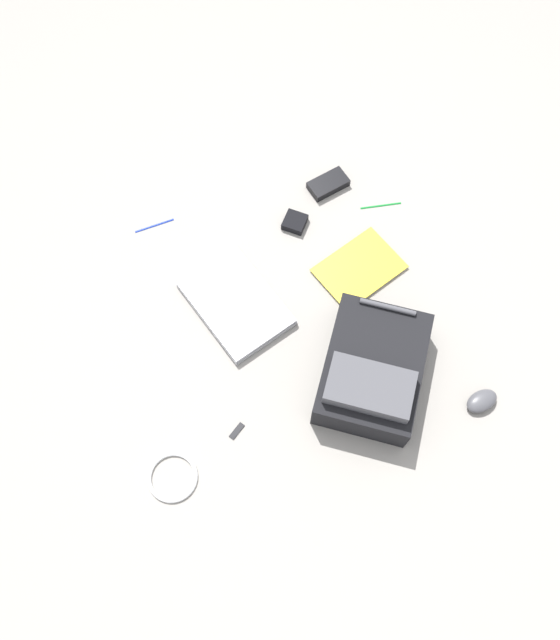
{
  "coord_description": "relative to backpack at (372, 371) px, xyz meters",
  "views": [
    {
      "loc": [
        0.73,
        -0.39,
        2.0
      ],
      "look_at": [
        -0.02,
        0.0,
        0.02
      ],
      "focal_mm": 37.15,
      "sensor_mm": 36.0,
      "label": 1
    }
  ],
  "objects": [
    {
      "name": "cable_coil",
      "position": [
        -0.0,
        -0.68,
        -0.07
      ],
      "size": [
        0.15,
        0.15,
        0.01
      ],
      "primitive_type": "torus",
      "color": "silver",
      "rests_on": "ground_plane"
    },
    {
      "name": "usb_stick",
      "position": [
        -0.04,
        -0.45,
        -0.07
      ],
      "size": [
        0.04,
        0.06,
        0.01
      ],
      "primitive_type": "cube",
      "rotation": [
        0.0,
        0.0,
        0.45
      ],
      "color": "black",
      "rests_on": "ground_plane"
    },
    {
      "name": "pen_blue",
      "position": [
        -0.54,
        0.36,
        -0.07
      ],
      "size": [
        0.05,
        0.14,
        0.01
      ],
      "primitive_type": "cylinder",
      "rotation": [
        1.57,
        0.0,
        -0.32
      ],
      "color": "#198C33",
      "rests_on": "ground_plane"
    },
    {
      "name": "book_red",
      "position": [
        -0.35,
        0.17,
        -0.07
      ],
      "size": [
        0.24,
        0.31,
        0.01
      ],
      "color": "silver",
      "rests_on": "ground_plane"
    },
    {
      "name": "laptop",
      "position": [
        -0.42,
        -0.26,
        -0.06
      ],
      "size": [
        0.39,
        0.3,
        0.03
      ],
      "color": "#929296",
      "rests_on": "ground_plane"
    },
    {
      "name": "power_brick",
      "position": [
        -0.69,
        0.24,
        -0.06
      ],
      "size": [
        0.09,
        0.14,
        0.03
      ],
      "primitive_type": "cube",
      "rotation": [
        0.0,
        0.0,
        0.07
      ],
      "color": "black",
      "rests_on": "ground_plane"
    },
    {
      "name": "ground_plane",
      "position": [
        -0.28,
        -0.16,
        -0.08
      ],
      "size": [
        3.9,
        3.9,
        0.0
      ],
      "primitive_type": "plane",
      "color": "gray"
    },
    {
      "name": "computer_mouse",
      "position": [
        0.23,
        0.27,
        -0.06
      ],
      "size": [
        0.07,
        0.11,
        0.04
      ],
      "primitive_type": "ellipsoid",
      "rotation": [
        0.0,
        0.0,
        0.03
      ],
      "color": "#4C4C51",
      "rests_on": "ground_plane"
    },
    {
      "name": "pen_black",
      "position": [
        -0.83,
        -0.38,
        -0.07
      ],
      "size": [
        0.02,
        0.14,
        0.01
      ],
      "primitive_type": "cylinder",
      "rotation": [
        1.57,
        0.0,
        -0.1
      ],
      "color": "#1933B2",
      "rests_on": "ground_plane"
    },
    {
      "name": "backpack",
      "position": [
        0.0,
        0.0,
        0.0
      ],
      "size": [
        0.49,
        0.48,
        0.18
      ],
      "color": "black",
      "rests_on": "ground_plane"
    },
    {
      "name": "earbud_pouch",
      "position": [
        -0.61,
        0.06,
        -0.06
      ],
      "size": [
        0.11,
        0.11,
        0.03
      ],
      "primitive_type": "cube",
      "rotation": [
        0.0,
        0.0,
        2.29
      ],
      "color": "black",
      "rests_on": "ground_plane"
    }
  ]
}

